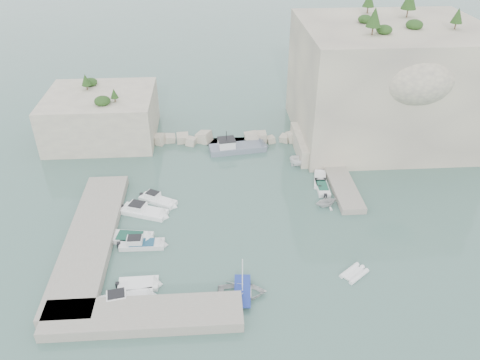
{
  "coord_description": "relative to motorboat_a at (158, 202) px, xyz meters",
  "views": [
    {
      "loc": [
        -3.22,
        -42.15,
        33.53
      ],
      "look_at": [
        0.0,
        6.0,
        3.0
      ],
      "focal_mm": 35.0,
      "sensor_mm": 36.0,
      "label": 1
    }
  ],
  "objects": [
    {
      "name": "outcrop_west",
      "position": [
        -9.77,
        18.81,
        3.5
      ],
      "size": [
        16.0,
        14.0,
        7.0
      ],
      "primitive_type": "cube",
      "color": "beige",
      "rests_on": "ground"
    },
    {
      "name": "quay_west",
      "position": [
        -6.77,
        -7.19,
        0.55
      ],
      "size": [
        5.0,
        24.0,
        1.1
      ],
      "primitive_type": "cube",
      "color": "#9E9689",
      "rests_on": "ground"
    },
    {
      "name": "tender_east_a",
      "position": [
        20.72,
        -2.07,
        0.0
      ],
      "size": [
        3.49,
        3.23,
        1.52
      ],
      "primitive_type": "imported",
      "rotation": [
        0.0,
        0.0,
        1.86
      ],
      "color": "silver",
      "rests_on": "ground"
    },
    {
      "name": "breakwater",
      "position": [
        9.23,
        15.81,
        0.7
      ],
      "size": [
        28.0,
        3.0,
        1.4
      ],
      "primitive_type": "cube",
      "color": "beige",
      "rests_on": "ground"
    },
    {
      "name": "motorboat_f",
      "position": [
        -1.7,
        -16.36,
        0.0
      ],
      "size": [
        5.9,
        2.69,
        1.4
      ],
      "primitive_type": null,
      "rotation": [
        0.0,
        0.0,
        0.18
      ],
      "color": "white",
      "rests_on": "ground"
    },
    {
      "name": "motorboat_e",
      "position": [
        -0.74,
        -14.4,
        0.0
      ],
      "size": [
        4.3,
        1.82,
        0.7
      ],
      "primitive_type": null,
      "rotation": [
        0.0,
        0.0,
        0.02
      ],
      "color": "white",
      "rests_on": "ground"
    },
    {
      "name": "ground",
      "position": [
        10.23,
        -6.19,
        0.0
      ],
      "size": [
        400.0,
        400.0,
        0.0
      ],
      "primitive_type": "plane",
      "color": "#466960",
      "rests_on": "ground"
    },
    {
      "name": "motorboat_c",
      "position": [
        -2.53,
        -7.05,
        0.0
      ],
      "size": [
        5.73,
        2.86,
        0.7
      ],
      "primitive_type": null,
      "rotation": [
        0.0,
        0.0,
        -0.16
      ],
      "color": "white",
      "rests_on": "ground"
    },
    {
      "name": "work_boat",
      "position": [
        10.74,
        12.77,
        0.0
      ],
      "size": [
        9.44,
        3.93,
        2.2
      ],
      "primitive_type": null,
      "rotation": [
        0.0,
        0.0,
        0.14
      ],
      "color": "slate",
      "rests_on": "ground"
    },
    {
      "name": "rowboat_mast",
      "position": [
        9.39,
        -16.14,
        2.59
      ],
      "size": [
        0.1,
        0.1,
        4.2
      ],
      "primitive_type": "cylinder",
      "color": "white",
      "rests_on": "rowboat"
    },
    {
      "name": "tender_east_b",
      "position": [
        21.07,
        1.55,
        0.0
      ],
      "size": [
        1.66,
        4.42,
        0.7
      ],
      "primitive_type": null,
      "rotation": [
        0.0,
        0.0,
        1.53
      ],
      "color": "silver",
      "rests_on": "ground"
    },
    {
      "name": "motorboat_b",
      "position": [
        -1.47,
        -2.26,
        0.0
      ],
      "size": [
        6.5,
        4.08,
        1.4
      ],
      "primitive_type": null,
      "rotation": [
        0.0,
        0.0,
        -0.36
      ],
      "color": "white",
      "rests_on": "ground"
    },
    {
      "name": "tender_east_c",
      "position": [
        21.18,
        3.56,
        0.0
      ],
      "size": [
        2.44,
        4.83,
        0.7
      ],
      "primitive_type": null,
      "rotation": [
        0.0,
        0.0,
        1.36
      ],
      "color": "silver",
      "rests_on": "ground"
    },
    {
      "name": "rowboat",
      "position": [
        9.39,
        -16.14,
        0.0
      ],
      "size": [
        5.0,
        3.75,
        0.98
      ],
      "primitive_type": "imported",
      "rotation": [
        0.0,
        0.0,
        1.49
      ],
      "color": "silver",
      "rests_on": "ground"
    },
    {
      "name": "ledge_east",
      "position": [
        23.73,
        3.81,
        0.4
      ],
      "size": [
        3.0,
        16.0,
        0.8
      ],
      "primitive_type": "cube",
      "color": "#9E9689",
      "rests_on": "ground"
    },
    {
      "name": "cliff_terrace",
      "position": [
        23.23,
        11.81,
        1.25
      ],
      "size": [
        8.0,
        10.0,
        2.5
      ],
      "primitive_type": "cube",
      "color": "beige",
      "rests_on": "ground"
    },
    {
      "name": "vegetation",
      "position": [
        28.06,
        18.22,
        17.93
      ],
      "size": [
        53.48,
        13.88,
        13.4
      ],
      "color": "#1E4219",
      "rests_on": "ground"
    },
    {
      "name": "inflatable_dinghy",
      "position": [
        20.91,
        -14.21,
        0.0
      ],
      "size": [
        3.34,
        3.07,
        0.44
      ],
      "primitive_type": null,
      "rotation": [
        0.0,
        0.0,
        0.66
      ],
      "color": "white",
      "rests_on": "ground"
    },
    {
      "name": "motorboat_d",
      "position": [
        -1.05,
        -8.36,
        0.0
      ],
      "size": [
        5.35,
        1.66,
        1.4
      ],
      "primitive_type": null,
      "rotation": [
        0.0,
        0.0,
        -0.01
      ],
      "color": "silver",
      "rests_on": "ground"
    },
    {
      "name": "cliff_east",
      "position": [
        33.23,
        16.81,
        8.5
      ],
      "size": [
        26.0,
        22.0,
        17.0
      ],
      "primitive_type": "cube",
      "color": "beige",
      "rests_on": "ground"
    },
    {
      "name": "motorboat_a",
      "position": [
        0.0,
        0.0,
        0.0
      ],
      "size": [
        5.34,
        3.97,
        1.4
      ],
      "primitive_type": null,
      "rotation": [
        0.0,
        0.0,
        -0.52
      ],
      "color": "white",
      "rests_on": "ground"
    },
    {
      "name": "quay_south",
      "position": [
        0.23,
        -18.69,
        0.55
      ],
      "size": [
        18.0,
        4.0,
        1.1
      ],
      "primitive_type": "cube",
      "color": "#9E9689",
      "rests_on": "ground"
    },
    {
      "name": "tender_east_d",
      "position": [
        20.03,
        7.87,
        0.0
      ],
      "size": [
        4.88,
        2.24,
        1.82
      ],
      "primitive_type": "imported",
      "rotation": [
        0.0,
        0.0,
        1.67
      ],
      "color": "white",
      "rests_on": "ground"
    }
  ]
}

